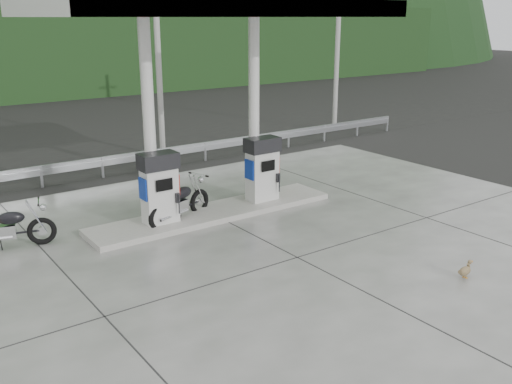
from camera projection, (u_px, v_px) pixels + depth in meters
ground at (270, 244)px, 13.53m from camera, size 160.00×160.00×0.00m
forecourt_apron at (270, 244)px, 13.53m from camera, size 18.00×14.00×0.02m
pump_island at (215, 213)px, 15.44m from camera, size 7.00×1.40×0.15m
gas_pump_left at (160, 188)px, 14.26m from camera, size 0.95×0.55×1.80m
gas_pump_right at (262, 169)px, 16.05m from camera, size 0.95×0.55×1.80m
canopy_column_left at (149, 122)px, 14.10m from camera, size 0.30×0.30×5.00m
canopy_column_right at (254, 111)px, 15.89m from camera, size 0.30×0.30×5.00m
canopy_roof at (210, 8)px, 13.89m from camera, size 8.50×5.00×0.40m
guardrail at (130, 153)px, 19.52m from camera, size 26.00×0.16×1.42m
road at (94, 154)px, 22.44m from camera, size 60.00×7.00×0.01m
utility_pole_b at (158, 50)px, 20.83m from camera, size 0.22×0.22×8.00m
utility_pole_c at (338, 44)px, 25.86m from camera, size 0.22×0.22×8.00m
motorcycle_left at (7, 229)px, 13.13m from camera, size 2.10×1.16×0.95m
motorcycle_right at (180, 204)px, 14.85m from camera, size 2.19×1.30×0.99m
duck at (465, 271)px, 11.69m from camera, size 0.44×0.16×0.31m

